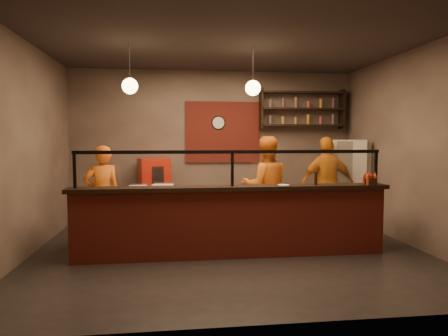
{
  "coord_description": "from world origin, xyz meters",
  "views": [
    {
      "loc": [
        -0.84,
        -6.05,
        1.73
      ],
      "look_at": [
        -0.05,
        0.3,
        1.28
      ],
      "focal_mm": 32.0,
      "sensor_mm": 36.0,
      "label": 1
    }
  ],
  "objects": [
    {
      "name": "floor",
      "position": [
        0.0,
        0.0,
        0.0
      ],
      "size": [
        6.0,
        6.0,
        0.0
      ],
      "primitive_type": "plane",
      "color": "black",
      "rests_on": "ground"
    },
    {
      "name": "ceiling",
      "position": [
        0.0,
        0.0,
        3.2
      ],
      "size": [
        6.0,
        6.0,
        0.0
      ],
      "primitive_type": "plane",
      "rotation": [
        3.14,
        0.0,
        0.0
      ],
      "color": "#332B27",
      "rests_on": "wall_back"
    },
    {
      "name": "wall_back",
      "position": [
        0.0,
        2.5,
        1.6
      ],
      "size": [
        6.0,
        0.0,
        6.0
      ],
      "primitive_type": "plane",
      "rotation": [
        1.57,
        0.0,
        0.0
      ],
      "color": "#786758",
      "rests_on": "floor"
    },
    {
      "name": "wall_left",
      "position": [
        -3.0,
        0.0,
        1.6
      ],
      "size": [
        0.0,
        5.0,
        5.0
      ],
      "primitive_type": "plane",
      "rotation": [
        1.57,
        0.0,
        1.57
      ],
      "color": "#786758",
      "rests_on": "floor"
    },
    {
      "name": "wall_right",
      "position": [
        3.0,
        0.0,
        1.6
      ],
      "size": [
        0.0,
        5.0,
        5.0
      ],
      "primitive_type": "plane",
      "rotation": [
        1.57,
        0.0,
        -1.57
      ],
      "color": "#786758",
      "rests_on": "floor"
    },
    {
      "name": "wall_front",
      "position": [
        0.0,
        -2.5,
        1.6
      ],
      "size": [
        6.0,
        0.0,
        6.0
      ],
      "primitive_type": "plane",
      "rotation": [
        -1.57,
        0.0,
        0.0
      ],
      "color": "#786758",
      "rests_on": "floor"
    },
    {
      "name": "brick_patch",
      "position": [
        0.2,
        2.47,
        1.9
      ],
      "size": [
        1.6,
        0.04,
        1.3
      ],
      "primitive_type": "cube",
      "color": "maroon",
      "rests_on": "wall_back"
    },
    {
      "name": "service_counter",
      "position": [
        0.0,
        -0.3,
        0.5
      ],
      "size": [
        4.6,
        0.25,
        1.0
      ],
      "primitive_type": "cube",
      "color": "maroon",
      "rests_on": "floor"
    },
    {
      "name": "counter_ledge",
      "position": [
        0.0,
        -0.3,
        1.03
      ],
      "size": [
        4.7,
        0.37,
        0.06
      ],
      "primitive_type": "cube",
      "color": "black",
      "rests_on": "service_counter"
    },
    {
      "name": "worktop_cabinet",
      "position": [
        0.0,
        0.2,
        0.42
      ],
      "size": [
        4.6,
        0.75,
        0.85
      ],
      "primitive_type": "cube",
      "color": "gray",
      "rests_on": "floor"
    },
    {
      "name": "worktop",
      "position": [
        0.0,
        0.2,
        0.88
      ],
      "size": [
        4.6,
        0.75,
        0.05
      ],
      "primitive_type": "cube",
      "color": "silver",
      "rests_on": "worktop_cabinet"
    },
    {
      "name": "sneeze_guard",
      "position": [
        0.0,
        -0.3,
        1.37
      ],
      "size": [
        4.5,
        0.05,
        0.52
      ],
      "color": "white",
      "rests_on": "counter_ledge"
    },
    {
      "name": "wall_shelving",
      "position": [
        1.9,
        2.32,
        2.4
      ],
      "size": [
        1.84,
        0.28,
        0.85
      ],
      "color": "black",
      "rests_on": "wall_back"
    },
    {
      "name": "wall_clock",
      "position": [
        0.1,
        2.46,
        2.1
      ],
      "size": [
        0.3,
        0.04,
        0.3
      ],
      "primitive_type": "cylinder",
      "rotation": [
        1.57,
        0.0,
        0.0
      ],
      "color": "black",
      "rests_on": "wall_back"
    },
    {
      "name": "pendant_left",
      "position": [
        -1.5,
        0.2,
        2.55
      ],
      "size": [
        0.24,
        0.24,
        0.77
      ],
      "color": "black",
      "rests_on": "ceiling"
    },
    {
      "name": "pendant_right",
      "position": [
        0.4,
        0.2,
        2.55
      ],
      "size": [
        0.24,
        0.24,
        0.77
      ],
      "color": "black",
      "rests_on": "ceiling"
    },
    {
      "name": "cook_left",
      "position": [
        -2.05,
        0.8,
        0.82
      ],
      "size": [
        0.7,
        0.59,
        1.64
      ],
      "primitive_type": "imported",
      "rotation": [
        0.0,
        0.0,
        3.52
      ],
      "color": "#CF5B13",
      "rests_on": "floor"
    },
    {
      "name": "cook_mid",
      "position": [
        0.8,
        0.97,
        0.9
      ],
      "size": [
        0.89,
        0.7,
        1.8
      ],
      "primitive_type": "imported",
      "rotation": [
        0.0,
        0.0,
        3.11
      ],
      "color": "orange",
      "rests_on": "floor"
    },
    {
      "name": "cook_right",
      "position": [
        2.05,
        1.21,
        0.9
      ],
      "size": [
        1.07,
        0.48,
        1.8
      ],
      "primitive_type": "imported",
      "rotation": [
        0.0,
        0.0,
        3.18
      ],
      "color": "orange",
      "rests_on": "floor"
    },
    {
      "name": "fridge",
      "position": [
        2.6,
        1.6,
        0.87
      ],
      "size": [
        0.92,
        0.9,
        1.74
      ],
      "primitive_type": "cube",
      "rotation": [
        0.0,
        0.0,
        -0.38
      ],
      "color": "beige",
      "rests_on": "floor"
    },
    {
      "name": "red_cooler",
      "position": [
        -1.26,
        2.15,
        0.68
      ],
      "size": [
        0.7,
        0.67,
        1.36
      ],
      "primitive_type": "cube",
      "rotation": [
        0.0,
        0.0,
        0.25
      ],
      "color": "#B41C0C",
      "rests_on": "floor"
    },
    {
      "name": "pizza_dough",
      "position": [
        -0.31,
        0.12,
        0.91
      ],
      "size": [
        0.65,
        0.65,
        0.01
      ],
      "primitive_type": "cylinder",
      "rotation": [
        0.0,
        0.0,
        0.24
      ],
      "color": "white",
      "rests_on": "worktop"
    },
    {
      "name": "prep_tub_a",
      "position": [
        -1.39,
        0.16,
        0.97
      ],
      "size": [
        0.3,
        0.26,
        0.13
      ],
      "primitive_type": "cube",
      "rotation": [
        0.0,
        0.0,
        0.2
      ],
      "color": "silver",
      "rests_on": "worktop"
    },
    {
      "name": "prep_tub_b",
      "position": [
        -1.04,
        0.24,
        0.97
      ],
      "size": [
        0.32,
        0.27,
        0.14
      ],
      "primitive_type": "cube",
      "rotation": [
        0.0,
        0.0,
        -0.22
      ],
      "color": "silver",
      "rests_on": "worktop"
    },
    {
      "name": "prep_tub_c",
      "position": [
        -1.01,
        0.06,
        0.98
      ],
      "size": [
        0.33,
        0.27,
        0.15
      ],
      "primitive_type": "cube",
      "rotation": [
        0.0,
        0.0,
        -0.08
      ],
      "color": "silver",
      "rests_on": "worktop"
    },
    {
      "name": "rolling_pin",
      "position": [
        -1.76,
        0.29,
        0.93
      ],
      "size": [
        0.32,
        0.13,
        0.05
      ],
      "primitive_type": "cylinder",
      "rotation": [
        0.0,
        1.57,
        0.25
      ],
      "color": "yellow",
      "rests_on": "worktop"
    },
    {
      "name": "condiment_caddy",
      "position": [
        2.1,
        -0.36,
        1.11
      ],
      "size": [
        0.21,
        0.18,
        0.1
      ],
      "primitive_type": "cube",
      "rotation": [
        0.0,
        0.0,
        -0.22
      ],
      "color": "black",
      "rests_on": "counter_ledge"
    },
    {
      "name": "pepper_mill",
      "position": [
        1.26,
        -0.33,
        1.16
      ],
      "size": [
        0.05,
        0.05,
        0.2
      ],
      "primitive_type": "cylinder",
      "rotation": [
        0.0,
        0.0,
        0.09
      ],
      "color": "black",
      "rests_on": "counter_ledge"
    },
    {
      "name": "small_plate",
      "position": [
        0.77,
        -0.33,
        1.07
      ],
      "size": [
        0.22,
        0.22,
        0.01
      ],
      "primitive_type": "cylinder",
      "rotation": [
        0.0,
        0.0,
        0.38
      ],
      "color": "silver",
      "rests_on": "counter_ledge"
    }
  ]
}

